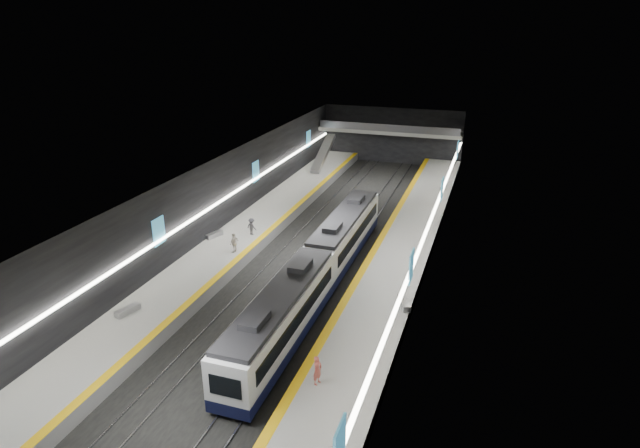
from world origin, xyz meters
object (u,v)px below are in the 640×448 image
(passenger_right_a, at_px, (317,371))
(passenger_left_b, at_px, (252,227))
(train, at_px, (318,268))
(escalator, at_px, (323,153))
(bench_left_far, at_px, (214,235))
(bench_right_far, at_px, (443,186))
(bench_left_near, at_px, (128,310))
(passenger_left_a, at_px, (234,243))
(bench_right_near, at_px, (404,303))

(passenger_right_a, relative_size, passenger_left_b, 1.08)
(train, relative_size, escalator, 3.76)
(bench_left_far, xyz_separation_m, bench_right_far, (18.54, 22.00, -0.00))
(bench_left_near, relative_size, passenger_left_a, 1.03)
(passenger_left_a, relative_size, passenger_left_b, 1.10)
(train, xyz_separation_m, passenger_left_b, (-8.93, 7.03, -0.39))
(bench_left_near, bearing_deg, passenger_left_b, 98.83)
(train, relative_size, passenger_right_a, 17.16)
(bench_left_near, height_order, bench_right_far, bench_left_near)
(escalator, bearing_deg, bench_left_far, -94.34)
(escalator, relative_size, bench_right_near, 4.05)
(train, relative_size, bench_left_far, 16.66)
(bench_left_far, xyz_separation_m, passenger_left_a, (3.36, -2.46, 0.67))
(train, bearing_deg, bench_right_near, -12.58)
(train, xyz_separation_m, bench_left_far, (-12.00, 5.40, -0.98))
(bench_right_far, bearing_deg, train, -97.61)
(escalator, xyz_separation_m, bench_left_far, (-2.00, -26.37, -1.68))
(bench_right_near, bearing_deg, passenger_left_b, 128.55)
(bench_right_far, distance_m, passenger_left_a, 28.80)
(train, bearing_deg, passenger_right_a, -71.39)
(passenger_left_b, bearing_deg, passenger_left_a, 111.57)
(bench_left_far, xyz_separation_m, passenger_left_b, (3.07, 1.64, 0.59))
(bench_right_near, xyz_separation_m, bench_right_far, (-0.46, 28.96, -0.02))
(bench_right_far, height_order, passenger_left_b, passenger_left_b)
(train, relative_size, bench_right_near, 15.22)
(bench_left_far, height_order, passenger_left_a, passenger_left_a)
(passenger_right_a, bearing_deg, bench_left_far, 59.90)
(bench_right_near, distance_m, passenger_left_b, 18.11)
(bench_right_near, bearing_deg, train, 144.33)
(bench_left_near, xyz_separation_m, bench_right_far, (17.56, 36.00, -0.01))
(bench_left_near, relative_size, bench_left_far, 1.02)
(passenger_left_a, bearing_deg, escalator, -165.38)
(bench_right_far, xyz_separation_m, passenger_left_a, (-15.18, -24.46, 0.67))
(train, distance_m, passenger_left_b, 11.37)
(passenger_left_a, distance_m, passenger_left_b, 4.11)
(train, xyz_separation_m, bench_right_far, (6.54, 27.40, -0.98))
(bench_right_near, bearing_deg, bench_left_near, 178.26)
(train, bearing_deg, passenger_left_b, 141.78)
(passenger_left_a, bearing_deg, bench_right_far, 160.09)
(bench_left_near, distance_m, bench_right_far, 40.06)
(bench_left_near, height_order, bench_right_near, bench_right_near)
(escalator, xyz_separation_m, bench_right_near, (17.00, -33.33, -1.66))
(train, bearing_deg, escalator, 107.47)
(train, relative_size, passenger_left_b, 18.56)
(bench_right_far, distance_m, passenger_left_b, 25.58)
(passenger_left_b, bearing_deg, bench_right_near, 169.16)
(bench_right_far, distance_m, passenger_right_a, 39.11)
(bench_right_near, relative_size, bench_right_far, 1.11)
(train, height_order, bench_right_near, train)
(escalator, xyz_separation_m, bench_left_near, (-1.01, -40.38, -1.68))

